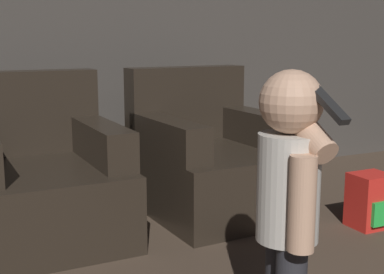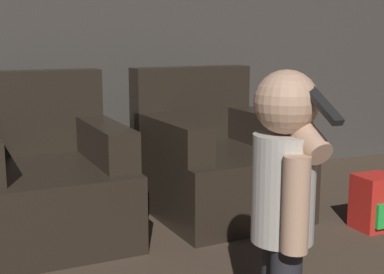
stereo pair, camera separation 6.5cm
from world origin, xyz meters
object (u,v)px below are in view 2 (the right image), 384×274
Objects in this scene: armchair_left at (45,179)px; armchair_right at (214,162)px; person_toddler at (285,189)px; toy_backpack at (375,202)px.

armchair_left is 0.97× the size of armchair_right.
toy_backpack is (1.09, 0.75, -0.40)m from person_toddler.
armchair_left is 3.04× the size of toy_backpack.
armchair_right reaches higher than toy_backpack.
person_toddler is 3.12× the size of toy_backpack.
armchair_right is at bearing 179.25° from person_toddler.
armchair_left reaches higher than toy_backpack.
person_toddler is at bearing -110.59° from armchair_right.
armchair_right is (0.99, -0.00, 0.00)m from armchair_left.
person_toddler is 1.38m from toy_backpack.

